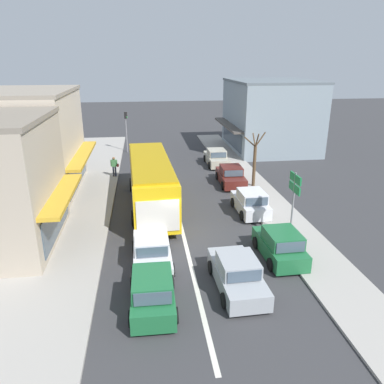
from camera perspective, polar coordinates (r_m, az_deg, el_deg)
The scene contains 18 objects.
ground_plane at distance 21.03m, azimuth -1.32°, elevation -6.59°, with size 140.00×140.00×0.00m, color #353538.
lane_centre_line at distance 24.67m, azimuth -2.34°, elevation -2.50°, with size 0.20×28.00×0.01m, color silver.
sidewalk_left at distance 26.86m, azimuth -17.35°, elevation -1.38°, with size 5.20×44.00×0.14m, color #A39E96.
kerb_right at distance 27.67m, azimuth 10.16°, elevation -0.18°, with size 2.80×44.00×0.12m, color #A39E96.
shopfront_mid_block at distance 29.09m, azimuth -23.88°, elevation 6.80°, with size 7.64×9.32×7.33m.
building_right_far at distance 41.35m, azimuth 11.81°, elevation 11.35°, with size 9.21×10.26×7.25m.
city_bus at distance 24.55m, azimuth -6.31°, elevation 1.94°, with size 3.05×10.95×3.23m.
sedan_adjacent_lane_lead at distance 16.39m, azimuth 6.90°, elevation -12.30°, with size 1.99×4.25×1.47m.
sedan_behind_bus_near at distance 18.08m, azimuth -6.14°, elevation -9.01°, with size 1.93×4.22×1.47m.
hatchback_adjacent_lane_trail at distance 15.20m, azimuth -6.02°, elevation -14.87°, with size 1.86×3.72×1.54m.
parked_hatchback_kerb_front at distance 18.93m, azimuth 13.28°, elevation -7.91°, with size 1.88×3.73×1.54m.
parked_hatchback_kerb_second at distance 23.96m, azimuth 8.92°, elevation -1.61°, with size 1.88×3.74×1.54m.
parked_sedan_kerb_third at distance 29.38m, azimuth 5.93°, elevation 2.45°, with size 1.99×4.25×1.47m.
parked_sedan_kerb_rear at distance 34.76m, azimuth 3.74°, elevation 5.22°, with size 1.91×4.20×1.47m.
traffic_light_downstreet at distance 39.77m, azimuth -10.02°, elevation 10.03°, with size 0.33×0.24×4.20m.
directional_road_sign at distance 20.82m, azimuth 15.36°, elevation 0.46°, with size 0.10×1.40×3.60m.
street_tree_right at distance 28.52m, azimuth 9.50°, elevation 4.57°, with size 1.62×1.51×4.25m.
pedestrian_with_handbag_near at distance 31.32m, azimuth -11.76°, elevation 3.99°, with size 0.66×0.33×1.63m.
Camera 1 is at (-1.98, -18.76, 9.30)m, focal length 35.00 mm.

